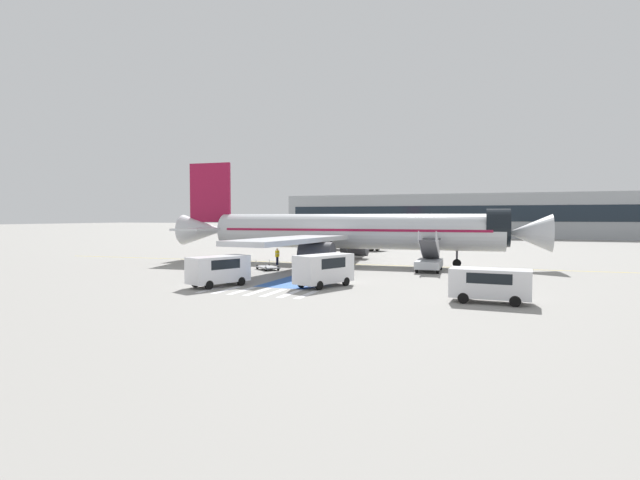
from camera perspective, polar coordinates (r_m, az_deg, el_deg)
The scene contains 24 objects.
ground_plane at distance 53.16m, azimuth 5.29°, elevation -2.82°, with size 600.00×600.00×0.00m, color gray.
apron_leadline_yellow at distance 53.49m, azimuth 3.80°, elevation -2.78°, with size 0.20×74.62×0.01m, color gold.
apron_stand_patch_blue at distance 41.33m, azimuth -1.22°, elevation -4.39°, with size 4.16×12.01×0.01m, color #2856A8.
apron_walkway_bar_0 at distance 35.98m, azimuth -12.28°, elevation -5.50°, with size 0.44×3.60×0.01m, color silver.
apron_walkway_bar_1 at distance 35.36m, azimuth -10.63°, elevation -5.63°, with size 0.44×3.60×0.01m, color silver.
apron_walkway_bar_2 at distance 34.77m, azimuth -8.92°, elevation -5.76°, with size 0.44×3.60×0.01m, color silver.
apron_walkway_bar_3 at distance 34.21m, azimuth -7.15°, elevation -5.89°, with size 0.44×3.60×0.01m, color silver.
apron_walkway_bar_4 at distance 33.68m, azimuth -5.33°, elevation -6.01°, with size 0.44×3.60×0.01m, color silver.
apron_walkway_bar_5 at distance 33.19m, azimuth -3.44°, elevation -6.13°, with size 0.44×3.60×0.01m, color silver.
apron_walkway_bar_6 at distance 32.74m, azimuth -1.51°, elevation -6.25°, with size 0.44×3.60×0.01m, color silver.
airliner at distance 53.46m, azimuth 3.03°, elevation 0.94°, with size 40.37×35.40×11.33m.
boarding_stairs_forward at distance 47.62m, azimuth 12.37°, elevation -2.35°, with size 2.37×5.30×3.84m.
fuel_tanker at distance 75.91m, azimuth 3.69°, elevation 0.10°, with size 10.91×4.11×3.33m.
service_van_0 at distance 36.20m, azimuth 0.45°, elevation -3.18°, with size 3.56×5.02×2.35m.
service_van_1 at distance 31.18m, azimuth 18.88°, elevation -4.60°, with size 4.68×2.21×2.01m.
service_van_2 at distance 37.12m, azimuth -11.53°, elevation -3.20°, with size 3.50×4.87×2.21m.
baggage_cart at distance 48.07m, azimuth -6.01°, elevation -3.10°, with size 2.95×2.83×0.87m.
ground_crew_0 at distance 51.27m, azimuth -0.33°, elevation -1.98°, with size 0.44×0.48×1.62m.
ground_crew_1 at distance 52.63m, azimuth -4.91°, elevation -1.76°, with size 0.36×0.48×1.77m.
ground_crew_2 at distance 48.74m, azimuth -0.89°, elevation -2.19°, with size 0.33×0.47×1.66m.
traffic_cone_0 at distance 50.61m, azimuth -12.49°, elevation -2.82°, with size 0.52×0.52×0.58m.
traffic_cone_1 at distance 43.22m, azimuth 14.83°, elevation -3.86°, with size 0.42×0.42×0.47m.
traffic_cone_2 at distance 42.86m, azimuth 2.68°, elevation -3.79°, with size 0.47×0.47×0.52m.
terminal_building at distance 129.05m, azimuth 18.30°, elevation 2.64°, with size 99.82×12.10×10.64m.
Camera 1 is at (13.47, -51.18, 5.08)m, focal length 28.00 mm.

